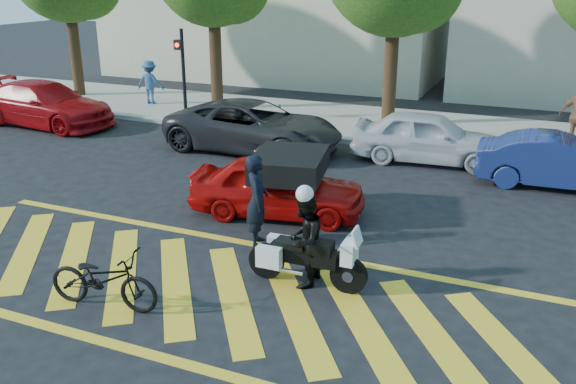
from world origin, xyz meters
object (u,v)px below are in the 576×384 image
at_px(parked_mid_right, 428,137).
at_px(parked_right, 560,162).
at_px(officer_bike, 257,201).
at_px(parked_mid_left, 254,126).
at_px(police_motorcycle, 305,257).
at_px(officer_moto, 304,240).
at_px(bicycle, 103,279).
at_px(red_convertible, 278,187).
at_px(parked_left, 45,104).

height_order(parked_mid_right, parked_right, parked_mid_right).
relative_size(officer_bike, parked_right, 0.46).
bearing_deg(parked_mid_left, police_motorcycle, -146.55).
relative_size(officer_bike, officer_moto, 1.10).
distance_m(bicycle, parked_mid_right, 10.25).
bearing_deg(officer_bike, bicycle, 134.27).
relative_size(officer_moto, parked_right, 0.42).
bearing_deg(parked_mid_right, officer_moto, 171.58).
bearing_deg(red_convertible, officer_moto, -158.93).
bearing_deg(police_motorcycle, officer_moto, 174.63).
bearing_deg(parked_left, parked_mid_left, -86.92).
bearing_deg(red_convertible, parked_left, 56.93).
relative_size(police_motorcycle, parked_mid_right, 0.51).
bearing_deg(bicycle, officer_bike, -28.43).
xyz_separation_m(officer_bike, bicycle, (-1.19, -3.05, -0.41)).
xyz_separation_m(police_motorcycle, red_convertible, (-1.69, 2.69, 0.14)).
distance_m(officer_moto, parked_right, 7.99).
height_order(officer_moto, parked_mid_left, officer_moto).
height_order(officer_moto, parked_left, officer_moto).
xyz_separation_m(bicycle, police_motorcycle, (2.61, 1.91, 0.01)).
xyz_separation_m(bicycle, red_convertible, (0.92, 4.60, 0.15)).
xyz_separation_m(red_convertible, parked_left, (-10.55, 4.30, 0.10)).
relative_size(parked_left, parked_right, 1.31).
bearing_deg(parked_right, parked_left, 87.13).
distance_m(officer_bike, parked_mid_left, 6.55).
xyz_separation_m(red_convertible, parked_right, (5.55, 4.30, 0.00)).
bearing_deg(officer_bike, parked_mid_left, 2.26).
bearing_deg(officer_moto, red_convertible, -149.63).
relative_size(red_convertible, parked_right, 0.96).
xyz_separation_m(officer_bike, police_motorcycle, (1.42, -1.14, -0.40)).
bearing_deg(red_convertible, parked_right, -63.14).
height_order(officer_moto, parked_mid_right, officer_moto).
distance_m(police_motorcycle, parked_left, 14.09).
relative_size(bicycle, parked_mid_left, 0.35).
xyz_separation_m(parked_left, parked_mid_left, (7.87, -0.00, -0.02)).
relative_size(police_motorcycle, parked_mid_left, 0.40).
xyz_separation_m(parked_mid_right, parked_right, (3.34, -0.86, -0.06)).
distance_m(parked_left, parked_mid_left, 7.87).
bearing_deg(police_motorcycle, parked_right, 59.47).
bearing_deg(officer_moto, bicycle, -55.25).
bearing_deg(parked_right, parked_mid_left, 87.13).
height_order(parked_left, parked_mid_right, parked_left).
height_order(red_convertible, parked_mid_left, parked_mid_left).
bearing_deg(police_motorcycle, parked_mid_right, 84.56).
height_order(officer_moto, parked_right, officer_moto).
xyz_separation_m(officer_bike, parked_left, (-10.81, 5.85, -0.16)).
bearing_deg(police_motorcycle, red_convertible, 120.57).
distance_m(bicycle, police_motorcycle, 3.23).
height_order(red_convertible, parked_left, parked_left).
bearing_deg(police_motorcycle, bicycle, -145.41).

